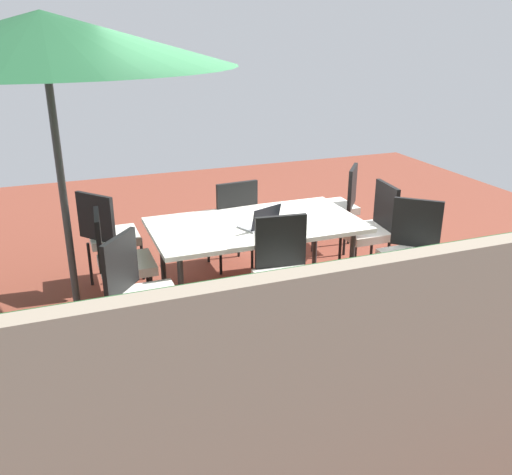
{
  "coord_description": "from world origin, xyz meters",
  "views": [
    {
      "loc": [
        1.71,
        4.49,
        2.42
      ],
      "look_at": [
        0.0,
        0.0,
        0.58
      ],
      "focal_mm": 38.7,
      "sensor_mm": 36.0,
      "label": 1
    }
  ],
  "objects": [
    {
      "name": "ground_plane",
      "position": [
        0.0,
        0.0,
        -0.01
      ],
      "size": [
        10.0,
        10.0,
        0.02
      ],
      "primitive_type": "cube",
      "color": "brown"
    },
    {
      "name": "back_fence",
      "position": [
        0.0,
        3.08,
        0.85
      ],
      "size": [
        9.5,
        0.08,
        1.71
      ],
      "primitive_type": "cube",
      "color": "gray",
      "rests_on": "ground_plane"
    },
    {
      "name": "hedge_row",
      "position": [
        0.0,
        2.45,
        0.6
      ],
      "size": [
        6.3,
        0.9,
        1.2
      ],
      "primitive_type": "cube",
      "color": "#1E4C23",
      "rests_on": "ground_plane"
    },
    {
      "name": "dining_table",
      "position": [
        0.0,
        0.0,
        0.68
      ],
      "size": [
        1.93,
        1.06,
        0.73
      ],
      "color": "silver",
      "rests_on": "ground_plane"
    },
    {
      "name": "patio_umbrella",
      "position": [
        1.65,
        0.01,
        2.33
      ],
      "size": [
        2.82,
        2.82,
        2.54
      ],
      "color": "#4C4C4C",
      "rests_on": "ground_plane"
    },
    {
      "name": "chair_west",
      "position": [
        -1.22,
        0.04,
        0.55
      ],
      "size": [
        0.48,
        0.47,
        0.98
      ],
      "rotation": [
        0.0,
        0.0,
        1.47
      ],
      "color": "silver",
      "rests_on": "ground_plane"
    },
    {
      "name": "chair_south",
      "position": [
        0.01,
        -0.68,
        0.55
      ],
      "size": [
        0.47,
        0.48,
        0.98
      ],
      "rotation": [
        0.0,
        0.0,
        0.08
      ],
      "color": "silver",
      "rests_on": "ground_plane"
    },
    {
      "name": "chair_northwest",
      "position": [
        -1.24,
        0.71,
        0.55
      ],
      "size": [
        0.59,
        0.59,
        0.98
      ],
      "rotation": [
        0.0,
        0.0,
        2.42
      ],
      "color": "silver",
      "rests_on": "ground_plane"
    },
    {
      "name": "chair_southwest",
      "position": [
        -1.3,
        -0.77,
        0.55
      ],
      "size": [
        0.58,
        0.58,
        0.98
      ],
      "rotation": [
        0.0,
        0.0,
        0.91
      ],
      "color": "silver",
      "rests_on": "ground_plane"
    },
    {
      "name": "chair_north",
      "position": [
        0.02,
        0.72,
        0.55
      ],
      "size": [
        0.47,
        0.48,
        0.98
      ],
      "rotation": [
        0.0,
        0.0,
        3.02
      ],
      "color": "silver",
      "rests_on": "ground_plane"
    },
    {
      "name": "chair_east",
      "position": [
        1.26,
        -0.0,
        0.55
      ],
      "size": [
        0.48,
        0.47,
        0.98
      ],
      "rotation": [
        0.0,
        0.0,
        4.63
      ],
      "color": "silver",
      "rests_on": "ground_plane"
    },
    {
      "name": "chair_southeast",
      "position": [
        1.26,
        -0.7,
        0.55
      ],
      "size": [
        0.58,
        0.58,
        0.98
      ],
      "rotation": [
        0.0,
        0.0,
        5.4
      ],
      "color": "silver",
      "rests_on": "ground_plane"
    },
    {
      "name": "chair_northeast",
      "position": [
        1.2,
        0.68,
        0.55
      ],
      "size": [
        0.58,
        0.58,
        0.98
      ],
      "rotation": [
        0.0,
        0.0,
        4.04
      ],
      "color": "silver",
      "rests_on": "ground_plane"
    },
    {
      "name": "laptop",
      "position": [
        0.01,
        0.14,
        0.78
      ],
      "size": [
        0.39,
        0.35,
        0.21
      ],
      "rotation": [
        0.0,
        0.0,
        0.38
      ],
      "color": "#B7B7BC",
      "rests_on": "dining_table"
    },
    {
      "name": "cup",
      "position": [
        -0.37,
        0.21,
        0.77
      ],
      "size": [
        0.08,
        0.08,
        0.09
      ],
      "primitive_type": "cylinder",
      "color": "#286B33",
      "rests_on": "dining_table"
    }
  ]
}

